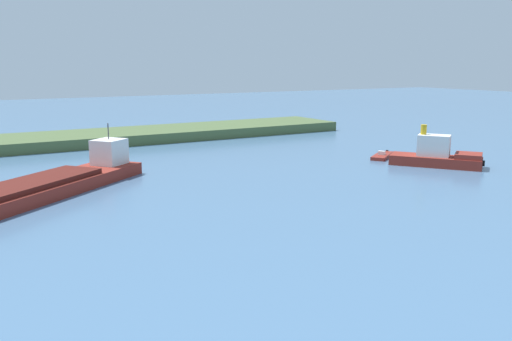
% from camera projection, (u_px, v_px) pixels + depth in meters
% --- Properties ---
extents(cargo_barge, '(30.57, 25.62, 5.86)m').
position_uv_depth(cargo_barge, '(11.00, 195.00, 47.47)').
color(cargo_barge, maroon).
rests_on(cargo_barge, ground).
extents(fishing_skiff, '(5.94, 4.84, 0.95)m').
position_uv_depth(fishing_skiff, '(382.00, 156.00, 72.01)').
color(fishing_skiff, maroon).
rests_on(fishing_skiff, ground).
extents(tugboat, '(9.14, 10.81, 5.01)m').
position_uv_depth(tugboat, '(437.00, 156.00, 65.87)').
color(tugboat, maroon).
rests_on(tugboat, ground).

